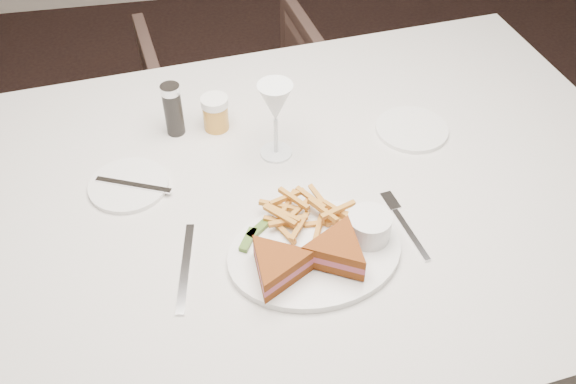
# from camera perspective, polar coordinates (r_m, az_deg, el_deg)

# --- Properties ---
(table) EXTENTS (1.66, 1.20, 0.75)m
(table) POSITION_cam_1_polar(r_m,az_deg,el_deg) (1.57, -0.34, -9.90)
(table) COLOR silver
(table) RESTS_ON ground
(chair_far) EXTENTS (0.65, 0.62, 0.60)m
(chair_far) POSITION_cam_1_polar(r_m,az_deg,el_deg) (2.30, -4.59, 8.36)
(chair_far) COLOR #47322C
(chair_far) RESTS_ON ground
(table_setting) EXTENTS (0.78, 0.58, 0.18)m
(table_setting) POSITION_cam_1_polar(r_m,az_deg,el_deg) (1.21, 0.71, -1.04)
(table_setting) COLOR white
(table_setting) RESTS_ON table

